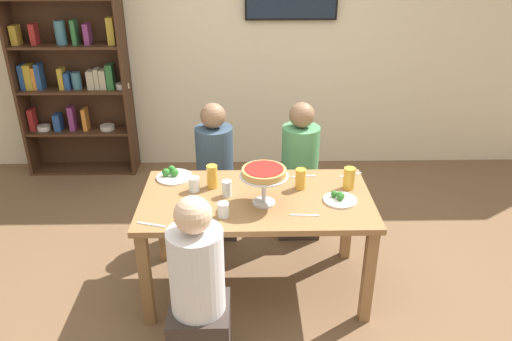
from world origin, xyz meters
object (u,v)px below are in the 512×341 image
object	(u,v)px
diner_far_right	(299,179)
beer_glass_amber_spare	(301,179)
water_glass_clear_near	(223,210)
water_glass_clear_spare	(194,184)
salad_plate_near_diner	(340,198)
cutlery_fork_near	(304,215)
cutlery_fork_far	(151,224)
beer_glass_amber_short	(212,176)
salad_plate_far_diner	(173,175)
cutlery_knife_far	(303,176)
deep_dish_pizza_stand	(264,175)
dining_table	(256,210)
diner_far_left	(216,180)
diner_near_left	(199,301)
beer_glass_amber_tall	(349,178)
water_glass_clear_far	(227,188)
bookshelf	(70,65)
cutlery_knife_near	(351,175)

from	to	relation	value
diner_far_right	beer_glass_amber_spare	world-z (taller)	diner_far_right
water_glass_clear_near	water_glass_clear_spare	size ratio (longest dim) A/B	0.93
water_glass_clear_spare	salad_plate_near_diner	bearing A→B (deg)	-9.45
cutlery_fork_near	cutlery_fork_far	bearing A→B (deg)	-171.29
beer_glass_amber_short	beer_glass_amber_spare	size ratio (longest dim) A/B	1.13
salad_plate_far_diner	cutlery_knife_far	world-z (taller)	salad_plate_far_diner
diner_far_right	deep_dish_pizza_stand	bearing A→B (deg)	-21.43
dining_table	cutlery_fork_far	xyz separation A→B (m)	(-0.64, -0.33, 0.10)
diner_far_left	water_glass_clear_near	bearing A→B (deg)	6.40
diner_far_left	cutlery_knife_far	distance (m)	0.84
diner_near_left	cutlery_fork_near	bearing A→B (deg)	-52.12
deep_dish_pizza_stand	beer_glass_amber_short	bearing A→B (deg)	146.39
diner_near_left	cutlery_knife_far	bearing A→B (deg)	-33.52
beer_glass_amber_tall	water_glass_clear_near	xyz separation A→B (m)	(-0.85, -0.35, -0.03)
beer_glass_amber_tall	water_glass_clear_spare	size ratio (longest dim) A/B	1.52
diner_far_right	cutlery_fork_far	world-z (taller)	diner_far_right
beer_glass_amber_tall	water_glass_clear_far	bearing A→B (deg)	-173.92
salad_plate_far_diner	beer_glass_amber_short	bearing A→B (deg)	-27.66
diner_far_left	deep_dish_pizza_stand	world-z (taller)	diner_far_left
water_glass_clear_near	bookshelf	bearing A→B (deg)	125.31
bookshelf	cutlery_fork_near	world-z (taller)	bookshelf
cutlery_fork_near	cutlery_knife_far	bearing A→B (deg)	87.93
bookshelf	diner_near_left	distance (m)	3.18
diner_far_left	salad_plate_far_diner	xyz separation A→B (m)	(-0.27, -0.44, 0.27)
salad_plate_near_diner	cutlery_knife_near	bearing A→B (deg)	68.88
salad_plate_near_diner	beer_glass_amber_spare	bearing A→B (deg)	142.72
cutlery_fork_near	cutlery_knife_far	world-z (taller)	same
cutlery_fork_near	beer_glass_amber_short	bearing A→B (deg)	150.05
diner_far_left	cutlery_knife_near	xyz separation A→B (m)	(1.01, -0.43, 0.25)
bookshelf	salad_plate_near_diner	size ratio (longest dim) A/B	10.00
beer_glass_amber_tall	water_glass_clear_spare	xyz separation A→B (m)	(-1.06, -0.02, -0.03)
salad_plate_near_diner	water_glass_clear_spare	bearing A→B (deg)	170.55
diner_near_left	deep_dish_pizza_stand	xyz separation A→B (m)	(0.38, 0.65, 0.46)
deep_dish_pizza_stand	salad_plate_far_diner	world-z (taller)	deep_dish_pizza_stand
salad_plate_near_diner	beer_glass_amber_tall	distance (m)	0.21
deep_dish_pizza_stand	cutlery_fork_far	distance (m)	0.76
diner_far_right	water_glass_clear_near	size ratio (longest dim) A/B	12.27
beer_glass_amber_spare	salad_plate_far_diner	bearing A→B (deg)	168.54
beer_glass_amber_tall	cutlery_knife_near	distance (m)	0.22
deep_dish_pizza_stand	cutlery_fork_far	world-z (taller)	deep_dish_pizza_stand
beer_glass_amber_short	cutlery_fork_near	distance (m)	0.72
beer_glass_amber_short	cutlery_fork_far	world-z (taller)	beer_glass_amber_short
diner_near_left	water_glass_clear_far	xyz separation A→B (m)	(0.14, 0.76, 0.30)
beer_glass_amber_tall	water_glass_clear_near	size ratio (longest dim) A/B	1.63
dining_table	diner_near_left	size ratio (longest dim) A/B	1.34
diner_far_left	salad_plate_far_diner	size ratio (longest dim) A/B	4.50
water_glass_clear_near	beer_glass_amber_short	bearing A→B (deg)	103.06
beer_glass_amber_tall	cutlery_knife_near	xyz separation A→B (m)	(0.05, 0.20, -0.07)
diner_near_left	water_glass_clear_spare	size ratio (longest dim) A/B	11.45
beer_glass_amber_tall	cutlery_knife_near	bearing A→B (deg)	74.76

